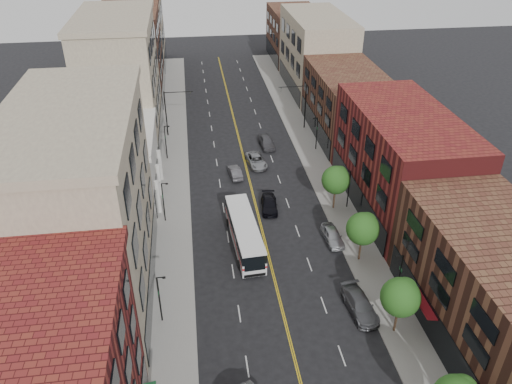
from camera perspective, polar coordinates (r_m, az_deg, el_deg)
name	(u,v)px	position (r m, az deg, el deg)	size (l,w,h in m)	color
ground	(300,381)	(42.53, 5.07, -20.72)	(220.00, 220.00, 0.00)	black
sidewalk_left	(174,175)	(68.99, -9.32, 1.94)	(4.00, 110.00, 0.15)	gray
sidewalk_right	(317,165)	(71.00, 7.01, 3.03)	(4.00, 110.00, 0.15)	gray
bldg_l_tanoffice	(85,213)	(46.52, -18.95, -2.31)	(10.00, 22.00, 18.00)	gray
bldg_l_white	(115,167)	(64.32, -15.86, 2.79)	(10.00, 14.00, 8.00)	silver
bldg_l_far_a	(122,83)	(77.91, -15.11, 11.97)	(10.00, 20.00, 18.00)	gray
bldg_l_far_b	(133,55)	(97.35, -13.91, 14.99)	(10.00, 20.00, 15.00)	#572F23
bldg_l_far_c	(137,19)	(114.18, -13.39, 18.69)	(10.00, 16.00, 20.00)	gray
bldg_r_mid	(401,161)	(61.33, 16.20, 3.41)	(10.00, 22.00, 12.00)	maroon
bldg_r_far_a	(348,104)	(79.56, 10.45, 9.85)	(10.00, 20.00, 10.00)	#572F23
bldg_r_far_b	(316,53)	(98.05, 6.90, 15.46)	(10.00, 22.00, 14.00)	gray
bldg_r_far_c	(295,35)	(117.25, 4.42, 17.45)	(10.00, 18.00, 11.00)	#572F23
tree_r_1	(401,296)	(44.64, 16.27, -11.32)	(3.40, 3.40, 5.59)	black
tree_r_2	(363,228)	(51.77, 12.18, -4.00)	(3.40, 3.40, 5.59)	black
tree_r_3	(337,179)	(59.73, 9.19, 1.48)	(3.40, 3.40, 5.59)	black
lamp_l_1	(160,297)	(45.32, -10.94, -11.67)	(0.81, 0.55, 5.05)	black
lamp_l_2	(164,200)	(58.10, -10.52, -0.91)	(0.81, 0.55, 5.05)	black
lamp_l_3	(166,140)	(72.17, -10.26, 5.82)	(0.81, 0.55, 5.05)	black
lamp_r_1	(399,274)	(48.60, 16.05, -9.02)	(0.81, 0.55, 5.05)	black
lamp_r_2	(349,187)	(60.69, 10.53, 0.59)	(0.81, 0.55, 5.05)	black
lamp_r_3	(317,132)	(74.28, 6.94, 6.86)	(0.81, 0.55, 5.05)	black
signal_mast_left	(170,108)	(78.82, -9.77, 9.43)	(4.49, 0.18, 7.20)	black
signal_mast_right	(301,101)	(80.64, 5.16, 10.27)	(4.49, 0.18, 7.20)	black
city_bus	(244,232)	(54.15, -1.33, -4.55)	(3.32, 11.68, 2.97)	white
car_parked_mid	(360,305)	(47.92, 11.79, -12.53)	(2.15, 5.30, 1.54)	#515257
car_parked_far	(332,236)	(55.83, 8.74, -4.95)	(1.78, 4.42, 1.51)	#AAACB1
car_lane_behind	(235,172)	(67.61, -2.42, 2.29)	(1.41, 4.05, 1.33)	#555459
car_lane_a	(269,204)	(60.62, 1.51, -1.42)	(1.90, 4.66, 1.35)	black
car_lane_b	(256,161)	(70.41, 0.03, 3.62)	(2.37, 5.14, 1.43)	#95979B
car_lane_c	(266,142)	(75.65, 1.20, 5.75)	(1.90, 4.73, 1.61)	#4C4C51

